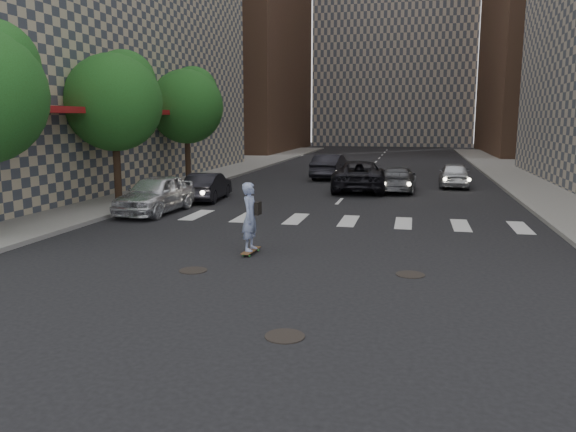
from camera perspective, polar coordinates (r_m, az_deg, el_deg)
name	(u,v)px	position (r m, az deg, el deg)	size (l,w,h in m)	color
ground	(257,290)	(12.54, -3.14, -7.53)	(160.00, 160.00, 0.00)	black
sidewalk_left	(119,179)	(36.37, -16.76, 3.60)	(13.00, 80.00, 0.15)	gray
tree_b	(116,98)	(26.00, -17.06, 11.39)	(4.20, 4.20, 6.60)	#382619
tree_c	(188,103)	(33.20, -10.13, 11.22)	(4.20, 4.20, 6.60)	#382619
manhole_a	(285,336)	(9.97, -0.33, -12.11)	(0.70, 0.70, 0.02)	black
manhole_b	(193,270)	(14.26, -9.62, -5.47)	(0.70, 0.70, 0.02)	black
manhole_c	(410,274)	(14.02, 12.32, -5.83)	(0.70, 0.70, 0.02)	black
skateboarder	(251,217)	(15.63, -3.81, -0.08)	(0.52, 1.03, 2.02)	brown
silver_sedan	(156,194)	(23.17, -13.29, 2.18)	(1.82, 4.51, 1.54)	silver
traffic_car_a	(208,186)	(26.41, -8.17, 2.99)	(1.37, 3.94, 1.30)	black
traffic_car_b	(398,179)	(29.92, 11.09, 3.69)	(1.81, 4.46, 1.29)	#53555A
traffic_car_c	(360,176)	(29.93, 7.28, 4.08)	(2.64, 5.72, 1.59)	black
traffic_car_d	(454,175)	(32.71, 16.53, 4.06)	(1.65, 4.09, 1.39)	silver
traffic_car_e	(330,166)	(36.01, 4.33, 5.06)	(1.65, 4.74, 1.56)	black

